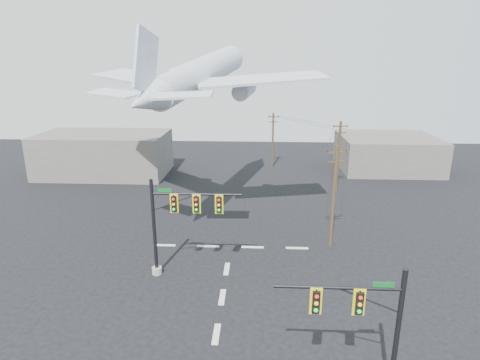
# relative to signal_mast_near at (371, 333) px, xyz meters

# --- Properties ---
(ground) EXTENTS (120.00, 120.00, 0.00)m
(ground) POSITION_rel_signal_mast_near_xyz_m (-7.88, 4.44, -3.83)
(ground) COLOR black
(ground) RESTS_ON ground
(lane_markings) EXTENTS (14.00, 21.20, 0.01)m
(lane_markings) POSITION_rel_signal_mast_near_xyz_m (-7.88, 9.77, -3.82)
(lane_markings) COLOR beige
(lane_markings) RESTS_ON ground
(signal_mast_near) EXTENTS (6.28, 0.79, 7.21)m
(signal_mast_near) POSITION_rel_signal_mast_near_xyz_m (0.00, 0.00, 0.00)
(signal_mast_near) COLOR gray
(signal_mast_near) RESTS_ON ground
(signal_mast_far) EXTENTS (7.08, 0.86, 7.80)m
(signal_mast_far) POSITION_rel_signal_mast_near_xyz_m (-11.65, 11.37, 0.56)
(signal_mast_far) COLOR gray
(signal_mast_far) RESTS_ON ground
(utility_pole_a) EXTENTS (1.83, 0.58, 9.30)m
(utility_pole_a) POSITION_rel_signal_mast_near_xyz_m (1.17, 17.11, 1.03)
(utility_pole_a) COLOR #47341E
(utility_pole_a) RESTS_ON ground
(utility_pole_b) EXTENTS (1.82, 0.32, 9.01)m
(utility_pole_b) POSITION_rel_signal_mast_near_xyz_m (4.44, 32.64, 0.88)
(utility_pole_b) COLOR #47341E
(utility_pole_b) RESTS_ON ground
(utility_pole_c) EXTENTS (1.72, 0.29, 8.41)m
(utility_pole_c) POSITION_rel_signal_mast_near_xyz_m (-3.33, 44.56, 0.57)
(utility_pole_c) COLOR #47341E
(utility_pole_c) RESTS_ON ground
(power_lines) EXTENTS (9.37, 27.46, 0.45)m
(power_lines) POSITION_rel_signal_mast_near_xyz_m (1.74, 31.36, 4.46)
(power_lines) COLOR black
(airliner) EXTENTS (24.07, 25.86, 6.90)m
(airliner) POSITION_rel_signal_mast_near_xyz_m (-11.15, 23.74, 11.02)
(airliner) COLOR silver
(building_left) EXTENTS (18.00, 10.00, 6.00)m
(building_left) POSITION_rel_signal_mast_near_xyz_m (-27.88, 39.44, -0.83)
(building_left) COLOR #615C55
(building_left) RESTS_ON ground
(building_right) EXTENTS (14.00, 12.00, 5.00)m
(building_right) POSITION_rel_signal_mast_near_xyz_m (14.12, 44.44, -1.33)
(building_right) COLOR #615C55
(building_right) RESTS_ON ground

